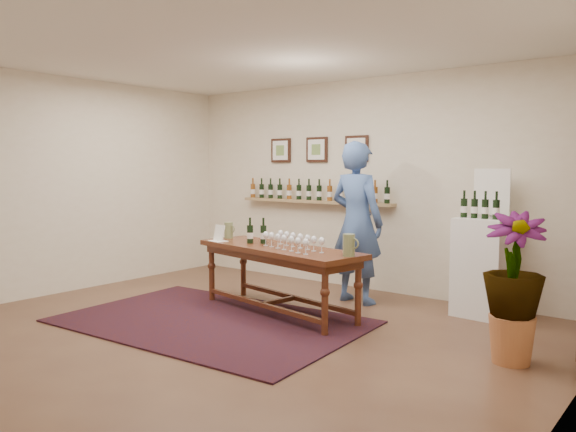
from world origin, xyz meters
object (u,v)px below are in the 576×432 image
Objects in this scene: tasting_table at (278,257)px; display_pedestal at (484,267)px; potted_plant at (513,288)px; person at (357,223)px.

display_pedestal is at bearing 45.78° from tasting_table.
potted_plant is 0.56× the size of person.
tasting_table is at bearing 178.89° from potted_plant.
potted_plant is at bearing -62.52° from display_pedestal.
person is at bearing 76.78° from tasting_table.
display_pedestal is at bearing -161.27° from person.
person is at bearing 154.30° from potted_plant.
potted_plant is at bearing 159.36° from person.
tasting_table is 2.55m from potted_plant.
person is at bearing -166.32° from display_pedestal.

